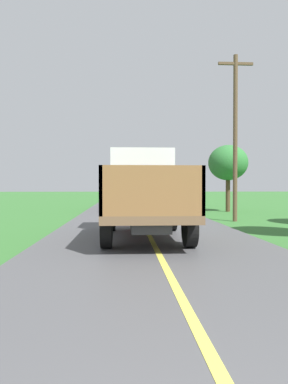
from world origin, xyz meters
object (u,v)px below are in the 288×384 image
Objects in this scene: banana_truck_near at (143,191)px; roadside_tree_mid_right at (228,163)px; utility_pole_roadside at (235,133)px; banana_truck_far at (138,188)px.

roadside_tree_mid_right is at bearing 61.27° from banana_truck_near.
roadside_tree_mid_right reaches higher than banana_truck_near.
banana_truck_near is 7.08m from utility_pole_roadside.
banana_truck_far is 9.73m from utility_pole_roadside.
utility_pole_roadside is at bearing 46.95° from banana_truck_near.
utility_pole_roadside is (4.17, -8.40, 2.58)m from banana_truck_far.
banana_truck_near is 12.56m from roadside_tree_mid_right.
banana_truck_near and banana_truck_far have the same top height.
utility_pole_roadside is (4.50, 4.82, 2.58)m from banana_truck_near.
utility_pole_roadside is at bearing -103.66° from roadside_tree_mid_right.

